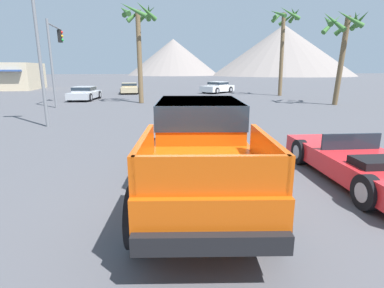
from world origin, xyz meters
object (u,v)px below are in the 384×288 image
(traffic_light_main, at_px, (55,48))
(parked_car_silver, at_px, (85,93))
(parked_car_tan, at_px, (129,88))
(palm_tree_leaning, at_px, (342,34))
(orange_pickup_truck, at_px, (200,144))
(palm_tree_tall, at_px, (138,29))
(red_convertible_car, at_px, (362,164))
(palm_tree_short, at_px, (284,30))
(street_lamp_post, at_px, (35,21))
(parked_car_white, at_px, (218,87))

(traffic_light_main, bearing_deg, parked_car_silver, -15.33)
(parked_car_tan, xyz_separation_m, palm_tree_leaning, (15.14, -13.74, 4.37))
(orange_pickup_truck, xyz_separation_m, parked_car_silver, (-5.70, 21.10, -0.50))
(parked_car_tan, relative_size, palm_tree_tall, 0.61)
(orange_pickup_truck, relative_size, palm_tree_tall, 0.76)
(palm_tree_leaning, bearing_deg, red_convertible_car, -122.96)
(parked_car_tan, height_order, palm_tree_short, palm_tree_short)
(orange_pickup_truck, bearing_deg, traffic_light_main, 120.33)
(traffic_light_main, relative_size, palm_tree_short, 0.70)
(parked_car_tan, relative_size, traffic_light_main, 0.77)
(street_lamp_post, bearing_deg, palm_tree_leaning, 16.54)
(orange_pickup_truck, xyz_separation_m, street_lamp_post, (-5.36, 8.67, 3.46))
(palm_tree_short, bearing_deg, street_lamp_post, -142.95)
(parked_car_white, distance_m, palm_tree_short, 8.79)
(parked_car_white, relative_size, palm_tree_leaning, 0.66)
(palm_tree_tall, distance_m, palm_tree_leaning, 14.52)
(parked_car_silver, relative_size, palm_tree_short, 0.54)
(parked_car_white, xyz_separation_m, palm_tree_tall, (-8.44, -8.83, 4.82))
(palm_tree_leaning, bearing_deg, parked_car_tan, 137.76)
(parked_car_tan, distance_m, traffic_light_main, 12.05)
(parked_car_silver, xyz_separation_m, palm_tree_tall, (4.69, -3.20, 4.85))
(parked_car_silver, bearing_deg, red_convertible_car, -56.27)
(red_convertible_car, bearing_deg, street_lamp_post, 141.84)
(parked_car_silver, relative_size, parked_car_tan, 0.99)
(palm_tree_short, bearing_deg, palm_tree_tall, -162.27)
(orange_pickup_truck, xyz_separation_m, palm_tree_tall, (-1.01, 17.89, 4.35))
(orange_pickup_truck, bearing_deg, palm_tree_leaning, 56.34)
(parked_car_white, height_order, palm_tree_tall, palm_tree_tall)
(palm_tree_leaning, bearing_deg, parked_car_silver, 159.55)
(parked_car_tan, bearing_deg, traffic_light_main, -114.14)
(parked_car_tan, height_order, traffic_light_main, traffic_light_main)
(red_convertible_car, bearing_deg, parked_car_silver, 119.34)
(street_lamp_post, bearing_deg, orange_pickup_truck, -58.25)
(street_lamp_post, bearing_deg, traffic_light_main, 99.18)
(red_convertible_car, relative_size, palm_tree_leaning, 0.72)
(traffic_light_main, bearing_deg, orange_pickup_truck, -158.64)
(palm_tree_short, xyz_separation_m, palm_tree_leaning, (0.36, -8.13, -1.18))
(orange_pickup_truck, height_order, palm_tree_short, palm_tree_short)
(parked_car_tan, bearing_deg, parked_car_silver, -118.38)
(parked_car_silver, height_order, palm_tree_short, palm_tree_short)
(parked_car_silver, distance_m, street_lamp_post, 13.05)
(orange_pickup_truck, height_order, street_lamp_post, street_lamp_post)
(orange_pickup_truck, bearing_deg, palm_tree_tall, 102.21)
(palm_tree_tall, bearing_deg, orange_pickup_truck, -86.76)
(parked_car_silver, xyz_separation_m, palm_tree_leaning, (18.70, -6.97, 4.36))
(palm_tree_short, bearing_deg, red_convertible_car, -111.54)
(orange_pickup_truck, distance_m, parked_car_silver, 21.86)
(parked_car_white, bearing_deg, street_lamp_post, 105.90)
(parked_car_silver, height_order, parked_car_white, parked_car_white)
(parked_car_silver, distance_m, palm_tree_tall, 7.47)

